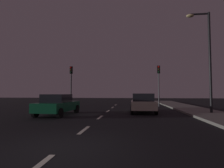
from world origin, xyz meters
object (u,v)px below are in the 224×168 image
object	(u,v)px
traffic_signal_right	(159,78)
street_lamp_right	(206,53)
traffic_signal_left	(71,78)
car_adjacent_lane	(58,105)
car_stopped_ahead	(143,103)

from	to	relation	value
traffic_signal_right	street_lamp_right	size ratio (longest dim) A/B	0.62
traffic_signal_right	traffic_signal_left	bearing A→B (deg)	180.00
traffic_signal_left	car_adjacent_lane	distance (m)	9.34
traffic_signal_left	traffic_signal_right	distance (m)	10.53
traffic_signal_left	car_stopped_ahead	world-z (taller)	traffic_signal_left
street_lamp_right	traffic_signal_left	bearing A→B (deg)	150.88
car_stopped_ahead	traffic_signal_right	bearing A→B (deg)	70.25
car_stopped_ahead	car_adjacent_lane	xyz separation A→B (m)	(-6.14, -2.44, -0.02)
car_adjacent_lane	car_stopped_ahead	bearing A→B (deg)	21.69
street_lamp_right	car_stopped_ahead	bearing A→B (deg)	168.59
traffic_signal_left	car_adjacent_lane	size ratio (longest dim) A/B	1.21
street_lamp_right	car_adjacent_lane	bearing A→B (deg)	-172.00
car_stopped_ahead	car_adjacent_lane	distance (m)	6.60
car_stopped_ahead	car_adjacent_lane	world-z (taller)	car_stopped_ahead
traffic_signal_right	car_stopped_ahead	size ratio (longest dim) A/B	1.15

